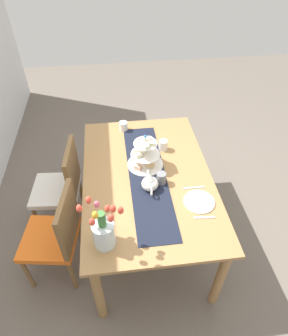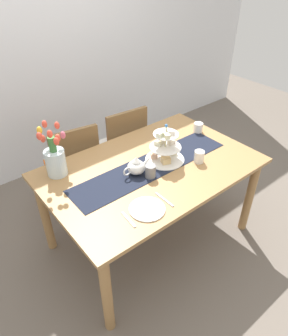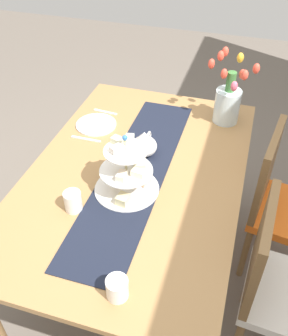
# 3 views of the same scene
# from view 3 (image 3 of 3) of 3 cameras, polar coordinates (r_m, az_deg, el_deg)

# --- Properties ---
(ground_plane) EXTENTS (8.00, 8.00, 0.00)m
(ground_plane) POSITION_cam_3_polar(r_m,az_deg,el_deg) (2.44, -0.98, -14.39)
(ground_plane) COLOR #6B6056
(dining_table) EXTENTS (1.59, 1.03, 0.77)m
(dining_table) POSITION_cam_3_polar(r_m,az_deg,el_deg) (1.93, -1.20, -2.86)
(dining_table) COLOR #A37747
(dining_table) RESTS_ON ground_plane
(chair_left) EXTENTS (0.48, 0.48, 0.91)m
(chair_left) POSITION_cam_3_polar(r_m,az_deg,el_deg) (2.22, 19.92, -4.76)
(chair_left) COLOR brown
(chair_left) RESTS_ON ground_plane
(chair_right) EXTENTS (0.45, 0.45, 0.91)m
(chair_right) POSITION_cam_3_polar(r_m,az_deg,el_deg) (1.86, 19.48, -15.95)
(chair_right) COLOR brown
(chair_right) RESTS_ON ground_plane
(table_runner) EXTENTS (1.31, 0.29, 0.00)m
(table_runner) POSITION_cam_3_polar(r_m,az_deg,el_deg) (1.87, -1.27, -0.51)
(table_runner) COLOR black
(table_runner) RESTS_ON dining_table
(tiered_cake_stand) EXTENTS (0.30, 0.30, 0.30)m
(tiered_cake_stand) POSITION_cam_3_polar(r_m,az_deg,el_deg) (1.71, -2.61, -0.88)
(tiered_cake_stand) COLOR beige
(tiered_cake_stand) RESTS_ON table_runner
(teapot) EXTENTS (0.24, 0.13, 0.14)m
(teapot) POSITION_cam_3_polar(r_m,az_deg,el_deg) (1.94, 0.05, 3.43)
(teapot) COLOR white
(teapot) RESTS_ON table_runner
(tulip_vase) EXTENTS (0.23, 0.27, 0.40)m
(tulip_vase) POSITION_cam_3_polar(r_m,az_deg,el_deg) (2.21, 12.45, 9.92)
(tulip_vase) COLOR silver
(tulip_vase) RESTS_ON dining_table
(cream_jug) EXTENTS (0.08, 0.08, 0.08)m
(cream_jug) POSITION_cam_3_polar(r_m,az_deg,el_deg) (1.39, -4.03, -17.49)
(cream_jug) COLOR white
(cream_jug) RESTS_ON dining_table
(dinner_plate_left) EXTENTS (0.23, 0.23, 0.01)m
(dinner_plate_left) POSITION_cam_3_polar(r_m,az_deg,el_deg) (2.21, -7.17, 6.47)
(dinner_plate_left) COLOR white
(dinner_plate_left) RESTS_ON dining_table
(fork_left) EXTENTS (0.03, 0.15, 0.01)m
(fork_left) POSITION_cam_3_polar(r_m,az_deg,el_deg) (2.32, -5.79, 8.35)
(fork_left) COLOR silver
(fork_left) RESTS_ON dining_table
(knife_left) EXTENTS (0.01, 0.17, 0.01)m
(knife_left) POSITION_cam_3_polar(r_m,az_deg,el_deg) (2.10, -8.68, 4.31)
(knife_left) COLOR silver
(knife_left) RESTS_ON dining_table
(mug_grey) EXTENTS (0.08, 0.08, 0.09)m
(mug_grey) POSITION_cam_3_polar(r_m,az_deg,el_deg) (1.93, -3.17, 2.84)
(mug_grey) COLOR slate
(mug_grey) RESTS_ON table_runner
(mug_white_text) EXTENTS (0.08, 0.08, 0.09)m
(mug_white_text) POSITION_cam_3_polar(r_m,az_deg,el_deg) (1.68, -10.59, -4.90)
(mug_white_text) COLOR white
(mug_white_text) RESTS_ON dining_table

